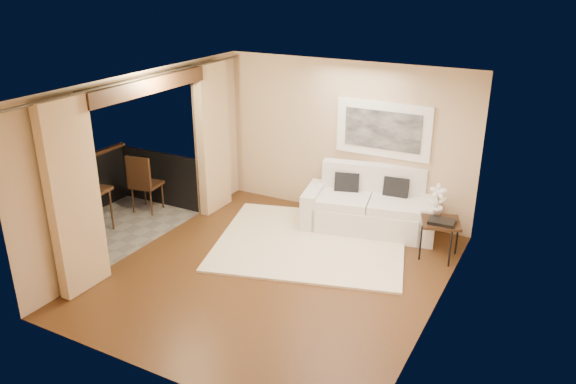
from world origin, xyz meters
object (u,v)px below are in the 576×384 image
Objects in this scene: sofa at (370,207)px; balcony_chair_near at (41,207)px; orchid at (438,200)px; bistro_table at (86,195)px; side_table at (441,224)px; ice_bucket at (81,181)px; balcony_chair_far at (142,180)px.

balcony_chair_near reaches higher than sofa.
bistro_table is (-5.20, -2.01, -0.19)m from orchid.
balcony_chair_near is at bearing -157.33° from sofa.
side_table is (1.29, -0.50, 0.17)m from sofa.
balcony_chair_near is (-5.61, -2.49, 0.09)m from side_table.
ice_bucket is at bearing -161.95° from side_table.
bistro_table is (-5.32, -1.85, 0.12)m from side_table.
side_table is 5.77m from ice_bucket.
balcony_chair_far is at bearing 55.87° from balcony_chair_near.
sofa is at bearing 158.89° from side_table.
sofa is 4.67m from bistro_table.
side_table is at bearing -52.96° from orchid.
orchid is at bearing -177.30° from balcony_chair_far.
ice_bucket is (-5.47, -1.78, 0.30)m from side_table.
orchid reaches higher than bistro_table.
sofa is 2.14× the size of balcony_chair_near.
balcony_chair_near is at bearing -100.75° from ice_bucket.
balcony_chair_near is 0.75m from ice_bucket.
orchid reaches higher than side_table.
side_table is 3.49× the size of ice_bucket.
orchid is 2.52× the size of ice_bucket.
orchid is (-0.11, 0.15, 0.31)m from side_table.
sofa reaches higher than side_table.
balcony_chair_near is (-0.55, -1.68, 0.00)m from balcony_chair_far.
orchid is 0.47× the size of balcony_chair_far.
orchid is at bearing 127.04° from side_table.
ice_bucket is at bearing -163.41° from sofa.
orchid reaches higher than sofa.
orchid is 0.68× the size of bistro_table.
sofa is 1.39m from side_table.
sofa is at bearing 18.60° from balcony_chair_near.
orchid is 5.58m from bistro_table.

